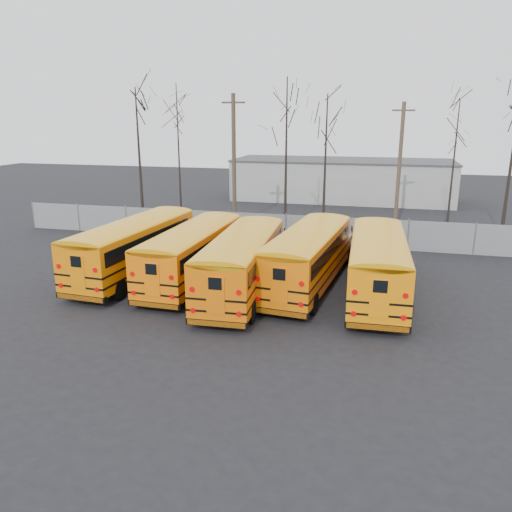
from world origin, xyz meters
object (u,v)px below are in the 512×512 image
(bus_c, at_px, (243,258))
(bus_e, at_px, (378,260))
(bus_b, at_px, (194,249))
(utility_pole_left, at_px, (234,160))
(bus_d, at_px, (309,253))
(utility_pole_right, at_px, (399,165))
(bus_a, at_px, (136,243))

(bus_c, height_order, bus_e, bus_e)
(bus_b, xyz_separation_m, utility_pole_left, (-1.96, 13.85, 3.41))
(bus_d, relative_size, utility_pole_right, 1.19)
(utility_pole_left, bearing_deg, bus_a, -98.21)
(bus_a, distance_m, bus_e, 12.66)
(utility_pole_left, distance_m, utility_pole_right, 12.66)
(bus_a, bearing_deg, bus_c, -7.89)
(bus_b, distance_m, utility_pole_right, 19.80)
(bus_e, xyz_separation_m, utility_pole_right, (1.11, 16.49, 3.05))
(bus_b, relative_size, utility_pole_left, 1.07)
(bus_d, height_order, utility_pole_left, utility_pole_left)
(bus_d, distance_m, utility_pole_right, 16.87)
(bus_b, distance_m, bus_e, 9.30)
(bus_d, bearing_deg, bus_a, -171.48)
(bus_c, bearing_deg, utility_pole_right, 64.47)
(bus_d, distance_m, bus_e, 3.42)
(bus_e, relative_size, utility_pole_left, 1.11)
(bus_b, xyz_separation_m, bus_c, (2.99, -1.17, 0.05))
(bus_b, bearing_deg, bus_d, 6.77)
(bus_e, height_order, utility_pole_left, utility_pole_left)
(bus_b, height_order, bus_e, bus_e)
(utility_pole_left, bearing_deg, bus_b, -84.30)
(bus_c, bearing_deg, bus_d, 28.02)
(bus_b, height_order, utility_pole_right, utility_pole_right)
(bus_d, bearing_deg, bus_e, -2.81)
(bus_a, distance_m, bus_d, 9.30)
(bus_a, relative_size, utility_pole_left, 1.13)
(bus_d, height_order, bus_e, bus_d)
(bus_c, bearing_deg, utility_pole_left, 105.42)
(bus_e, height_order, utility_pole_right, utility_pole_right)
(utility_pole_left, bearing_deg, bus_c, -74.11)
(bus_c, height_order, utility_pole_right, utility_pole_right)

